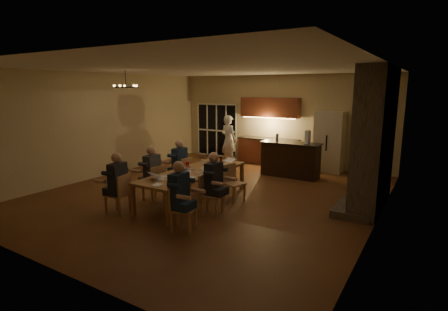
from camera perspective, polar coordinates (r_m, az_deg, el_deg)
floor at (r=9.21m, az=-2.09°, el=-6.29°), size 9.00×9.00×0.00m
back_wall at (r=12.86m, az=9.16°, el=5.77°), size 8.00×0.04×3.20m
left_wall at (r=11.59m, az=-18.99°, el=4.76°), size 0.04×9.00×3.20m
right_wall at (r=7.45m, az=24.50°, el=1.25°), size 0.04×9.00×3.20m
ceiling at (r=8.81m, az=-2.24°, el=14.14°), size 8.00×9.00×0.04m
french_doors at (r=14.12m, az=-1.17°, el=4.11°), size 1.86×0.08×2.10m
fireplace at (r=8.67m, az=23.45°, el=2.56°), size 0.58×2.50×3.20m
kitchenette at (r=12.72m, az=7.30°, el=3.95°), size 2.24×0.68×2.40m
refrigerator at (r=11.97m, az=16.81°, el=2.17°), size 0.90×0.68×2.00m
dining_table at (r=8.59m, az=-4.92°, el=-5.00°), size 1.10×3.19×0.75m
bar_island at (r=11.08m, az=10.78°, el=-0.65°), size 1.85×0.69×1.08m
chair_left_near at (r=8.05m, az=-17.02°, el=-6.02°), size 0.50×0.50×0.89m
chair_left_mid at (r=8.74m, az=-11.47°, el=-4.42°), size 0.52×0.52×0.89m
chair_left_far at (r=9.59m, az=-7.10°, el=-2.91°), size 0.44×0.44×0.89m
chair_right_near at (r=6.85m, az=-6.62°, el=-8.59°), size 0.56×0.56×0.89m
chair_right_mid at (r=7.65m, az=-2.05°, el=-6.42°), size 0.52×0.52×0.89m
chair_right_far at (r=8.57m, az=1.67°, el=-4.52°), size 0.56×0.56×0.89m
person_left_near at (r=7.92m, az=-16.92°, el=-4.46°), size 0.69×0.69×1.38m
person_right_near at (r=6.78m, az=-7.33°, el=-6.63°), size 0.63×0.63×1.38m
person_left_mid at (r=8.62m, az=-11.63°, el=-2.95°), size 0.65×0.65×1.38m
person_right_mid at (r=7.63m, az=-1.68°, el=-4.55°), size 0.62×0.62×1.38m
person_left_far at (r=9.50m, az=-7.23°, el=-1.53°), size 0.60×0.60×1.38m
standing_person at (r=12.41m, az=0.76°, el=2.46°), size 0.74×0.57×1.80m
chandelier at (r=9.91m, az=-15.72°, el=10.67°), size 0.64×0.64×0.03m
laptop_a at (r=7.82m, az=-10.61°, el=-3.04°), size 0.42×0.40×0.23m
laptop_b at (r=7.69m, az=-6.89°, el=-3.18°), size 0.41×0.39×0.23m
laptop_c at (r=8.69m, az=-6.09°, el=-1.50°), size 0.37×0.33×0.23m
laptop_d at (r=8.21m, az=-3.71°, el=-2.21°), size 0.42×0.41×0.23m
laptop_e at (r=9.48m, az=-1.69°, el=-0.40°), size 0.39×0.36×0.23m
laptop_f at (r=9.08m, az=0.44°, el=-0.91°), size 0.38×0.36×0.23m
mug_front at (r=8.11m, az=-7.04°, el=-2.89°), size 0.08×0.08×0.10m
mug_mid at (r=8.90m, az=-2.29°, el=-1.57°), size 0.08×0.08×0.10m
mug_back at (r=9.35m, az=-3.48°, el=-0.98°), size 0.09×0.09×0.10m
redcup_near at (r=7.24m, az=-9.00°, el=-4.56°), size 0.09×0.09×0.12m
redcup_mid at (r=8.99m, az=-6.00°, el=-1.44°), size 0.09×0.09×0.12m
can_silver at (r=7.92m, az=-7.51°, el=-3.16°), size 0.07×0.07×0.12m
can_cola at (r=9.64m, az=-0.53°, el=-0.54°), size 0.07×0.07×0.12m
can_right at (r=8.53m, az=-1.56°, el=-2.05°), size 0.07×0.07×0.12m
plate_near at (r=7.86m, az=-5.49°, el=-3.62°), size 0.25×0.25×0.02m
plate_left at (r=8.02m, az=-10.04°, el=-3.43°), size 0.25×0.25×0.02m
plate_far at (r=8.90m, az=0.32°, el=-1.84°), size 0.22×0.22×0.02m
notepad at (r=7.39m, az=-10.83°, el=-4.73°), size 0.21×0.26×0.01m
bar_bottle at (r=11.21m, az=8.68°, el=2.98°), size 0.09×0.09×0.24m
bar_blender at (r=10.74m, az=13.49°, el=2.90°), size 0.16×0.16×0.41m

